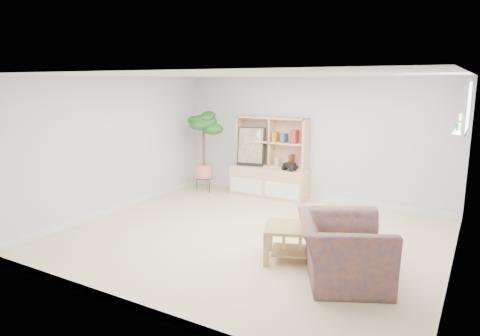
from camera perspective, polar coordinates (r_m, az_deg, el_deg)
The scene contains 14 objects.
floor at distance 6.58m, azimuth 1.36°, elevation -9.04°, with size 5.50×5.00×0.01m, color beige.
ceiling at distance 6.17m, azimuth 1.47°, elevation 12.33°, with size 5.50×5.00×0.01m, color silver.
walls at distance 6.27m, azimuth 1.42°, elevation 1.30°, with size 5.51×5.01×2.40m.
baseboard at distance 6.57m, azimuth 1.37°, elevation -8.63°, with size 5.50×5.00×0.10m, color white, non-canonical shape.
window at distance 6.03m, azimuth 28.12°, elevation 7.23°, with size 0.10×0.98×0.68m, color #C8E2FF, non-canonical shape.
window_sill at distance 6.06m, azimuth 27.27°, elevation 4.27°, with size 0.14×1.00×0.04m, color white.
storage_unit at distance 8.65m, azimuth 3.94°, elevation 1.42°, with size 1.61×0.54×1.61m, color tan, non-canonical shape.
poster at distance 8.78m, azimuth 1.48°, elevation 2.89°, with size 0.58×0.13×0.80m, color yellow, non-canonical shape.
toy_truck at distance 8.38m, azimuth 6.65°, elevation 0.24°, with size 0.32×0.22×0.17m, color black, non-canonical shape.
coffee_table at distance 5.72m, azimuth 9.11°, elevation -9.95°, with size 1.12×0.61×0.46m, color #A77F49, non-canonical shape.
table_plant at distance 5.68m, azimuth 9.72°, elevation -6.10°, with size 0.27×0.23×0.29m, color #205F1B.
floor_tree at distance 9.01m, azimuth -4.84°, elevation 2.13°, with size 0.63×0.63×1.71m, color #1D501F, non-canonical shape.
armchair at distance 5.20m, azimuth 13.53°, elevation -10.03°, with size 1.15×1.01×0.86m, color navy.
sill_plant at distance 5.99m, azimuth 27.35°, elevation 5.48°, with size 0.12×0.10×0.23m, color #1D501F.
Camera 1 is at (2.95, -5.42, 2.30)m, focal length 32.00 mm.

